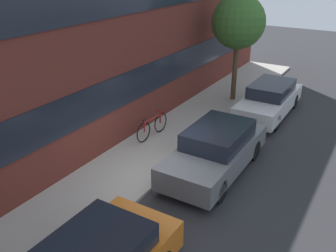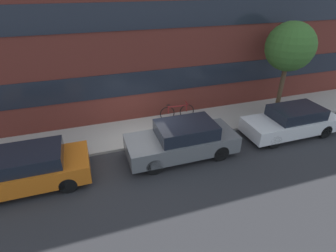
{
  "view_description": "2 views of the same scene",
  "coord_description": "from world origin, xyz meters",
  "px_view_note": "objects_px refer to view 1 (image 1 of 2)",
  "views": [
    {
      "loc": [
        -7.91,
        -4.96,
        6.01
      ],
      "look_at": [
        1.24,
        0.59,
        1.14
      ],
      "focal_mm": 40.0,
      "sensor_mm": 36.0,
      "label": 1
    },
    {
      "loc": [
        -1.96,
        -9.13,
        6.2
      ],
      "look_at": [
        1.08,
        0.11,
        0.76
      ],
      "focal_mm": 28.0,
      "sensor_mm": 36.0,
      "label": 2
    }
  ],
  "objects_px": {
    "parked_car_grey": "(216,150)",
    "parked_car_white": "(269,99)",
    "street_tree": "(238,22)",
    "bicycle": "(152,126)"
  },
  "relations": [
    {
      "from": "parked_car_grey",
      "to": "parked_car_white",
      "type": "distance_m",
      "value": 5.23
    },
    {
      "from": "street_tree",
      "to": "bicycle",
      "type": "bearing_deg",
      "value": 169.36
    },
    {
      "from": "parked_car_grey",
      "to": "parked_car_white",
      "type": "relative_size",
      "value": 1.0
    },
    {
      "from": "parked_car_grey",
      "to": "bicycle",
      "type": "xyz_separation_m",
      "value": [
        0.81,
        2.82,
        -0.19
      ]
    },
    {
      "from": "parked_car_white",
      "to": "bicycle",
      "type": "distance_m",
      "value": 5.25
    },
    {
      "from": "parked_car_white",
      "to": "bicycle",
      "type": "bearing_deg",
      "value": -32.49
    },
    {
      "from": "bicycle",
      "to": "street_tree",
      "type": "xyz_separation_m",
      "value": [
        5.13,
        -0.96,
        2.97
      ]
    },
    {
      "from": "bicycle",
      "to": "parked_car_white",
      "type": "bearing_deg",
      "value": -29.02
    },
    {
      "from": "street_tree",
      "to": "parked_car_white",
      "type": "bearing_deg",
      "value": -110.75
    },
    {
      "from": "parked_car_grey",
      "to": "street_tree",
      "type": "relative_size",
      "value": 0.95
    }
  ]
}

